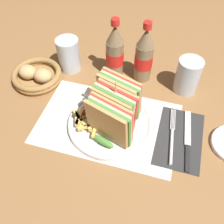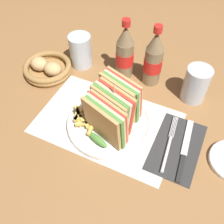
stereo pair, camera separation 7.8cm
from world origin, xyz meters
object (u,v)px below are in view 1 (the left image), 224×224
object	(u,v)px
plate_main	(110,123)
fork	(172,140)
coke_bottle_far	(144,56)
glass_near	(188,76)
club_sandwich	(115,109)
coke_bottle_near	(115,52)
glass_far	(69,55)
bread_basket	(37,76)
knife	(188,140)

from	to	relation	value
plate_main	fork	world-z (taller)	plate_main
coke_bottle_far	glass_near	xyz separation A→B (m)	(0.15, -0.02, -0.03)
club_sandwich	coke_bottle_near	distance (m)	0.24
glass_near	glass_far	world-z (taller)	same
club_sandwich	glass_far	bearing A→B (deg)	136.83
bread_basket	glass_far	bearing A→B (deg)	49.40
glass_near	club_sandwich	bearing A→B (deg)	-129.93
plate_main	club_sandwich	distance (m)	0.07
fork	knife	world-z (taller)	fork
fork	knife	size ratio (longest dim) A/B	0.93
plate_main	bread_basket	bearing A→B (deg)	158.67
coke_bottle_near	coke_bottle_far	distance (m)	0.10
glass_near	bread_basket	size ratio (longest dim) A/B	0.70
knife	glass_far	bearing A→B (deg)	149.74
club_sandwich	glass_near	xyz separation A→B (m)	(0.19, 0.22, -0.02)
plate_main	coke_bottle_near	bearing A→B (deg)	102.55
coke_bottle_far	glass_near	size ratio (longest dim) A/B	1.82
club_sandwich	coke_bottle_far	xyz separation A→B (m)	(0.03, 0.24, 0.01)
plate_main	glass_near	xyz separation A→B (m)	(0.20, 0.22, 0.05)
plate_main	club_sandwich	bearing A→B (deg)	-0.53
glass_near	bread_basket	distance (m)	0.51
coke_bottle_near	coke_bottle_far	size ratio (longest dim) A/B	1.00
coke_bottle_far	glass_far	size ratio (longest dim) A/B	1.82
club_sandwich	glass_far	size ratio (longest dim) A/B	1.72
coke_bottle_far	bread_basket	bearing A→B (deg)	-160.77
coke_bottle_far	glass_near	bearing A→B (deg)	-6.24
coke_bottle_far	bread_basket	distance (m)	0.37
glass_near	coke_bottle_far	bearing A→B (deg)	173.76
plate_main	glass_near	world-z (taller)	glass_near
glass_far	plate_main	bearing A→B (deg)	-44.85
coke_bottle_far	glass_near	distance (m)	0.16
knife	plate_main	bearing A→B (deg)	176.49
knife	coke_bottle_far	world-z (taller)	coke_bottle_far
fork	glass_near	xyz separation A→B (m)	(0.01, 0.23, 0.05)
coke_bottle_far	coke_bottle_near	bearing A→B (deg)	-174.82
glass_near	bread_basket	xyz separation A→B (m)	(-0.50, -0.10, -0.04)
coke_bottle_far	glass_far	xyz separation A→B (m)	(-0.26, -0.02, -0.03)
coke_bottle_near	club_sandwich	bearing A→B (deg)	-74.36
club_sandwich	glass_near	distance (m)	0.29
plate_main	coke_bottle_far	distance (m)	0.26
glass_near	glass_far	distance (m)	0.42
fork	coke_bottle_far	size ratio (longest dim) A/B	0.91
club_sandwich	bread_basket	size ratio (longest dim) A/B	1.21
glass_far	bread_basket	bearing A→B (deg)	-130.60
club_sandwich	knife	size ratio (longest dim) A/B	0.96
bread_basket	knife	bearing A→B (deg)	-11.60
club_sandwich	coke_bottle_far	bearing A→B (deg)	81.96
knife	glass_far	xyz separation A→B (m)	(-0.45, 0.21, 0.05)
club_sandwich	fork	world-z (taller)	club_sandwich
glass_far	coke_bottle_near	bearing A→B (deg)	4.93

